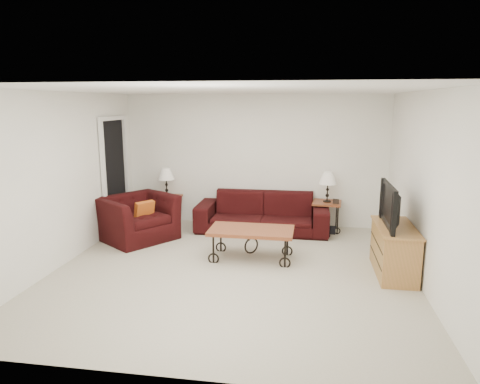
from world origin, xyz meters
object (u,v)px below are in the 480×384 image
object	(u,v)px
side_table_right	(326,216)
coffee_table	(251,244)
tv_stand	(394,250)
lamp_left	(166,182)
backpack	(329,226)
side_table_left	(167,210)
lamp_right	(328,187)
sofa	(262,212)
television	(396,206)
armchair	(138,218)

from	to	relation	value
side_table_right	coffee_table	bearing A→B (deg)	-125.13
tv_stand	lamp_left	bearing A→B (deg)	153.47
backpack	side_table_left	bearing A→B (deg)	-174.86
side_table_left	tv_stand	distance (m)	4.37
lamp_right	tv_stand	world-z (taller)	lamp_right
sofa	side_table_left	bearing A→B (deg)	174.55
side_table_right	tv_stand	xyz separation A→B (m)	(0.84, -1.95, 0.06)
coffee_table	television	distance (m)	2.16
side_table_left	lamp_left	distance (m)	0.56
side_table_left	backpack	bearing A→B (deg)	-7.89
armchair	television	world-z (taller)	television
side_table_left	armchair	distance (m)	1.04
side_table_left	backpack	world-z (taller)	side_table_left
side_table_right	armchair	distance (m)	3.42
sofa	television	xyz separation A→B (m)	(2.00, -1.77, 0.62)
side_table_left	lamp_right	xyz separation A→B (m)	(3.06, -0.00, 0.55)
lamp_right	television	distance (m)	2.12
television	side_table_left	bearing A→B (deg)	-116.64
television	lamp_left	bearing A→B (deg)	-116.64
lamp_right	coffee_table	xyz separation A→B (m)	(-1.18, -1.68, -0.60)
lamp_right	tv_stand	size ratio (longest dim) A/B	0.49
lamp_left	coffee_table	xyz separation A→B (m)	(1.88, -1.68, -0.60)
lamp_right	armchair	bearing A→B (deg)	-162.68
sofa	armchair	xyz separation A→B (m)	(-2.09, -0.84, 0.03)
armchair	television	distance (m)	4.23
lamp_left	side_table_right	bearing A→B (deg)	-0.00
lamp_right	sofa	bearing A→B (deg)	-171.29
side_table_left	tv_stand	size ratio (longest dim) A/B	0.49
lamp_left	backpack	bearing A→B (deg)	-7.89
lamp_right	backpack	xyz separation A→B (m)	(0.03, -0.43, -0.62)
side_table_right	backpack	bearing A→B (deg)	-85.87
armchair	side_table_right	bearing A→B (deg)	-36.77
side_table_right	backpack	xyz separation A→B (m)	(0.03, -0.43, -0.07)
armchair	side_table_left	bearing A→B (deg)	24.80
television	tv_stand	bearing A→B (deg)	90.00
side_table_left	backpack	size ratio (longest dim) A/B	1.31
sofa	side_table_right	xyz separation A→B (m)	(1.17, 0.18, -0.08)
lamp_left	backpack	distance (m)	3.18
coffee_table	armchair	size ratio (longest dim) A/B	1.07
sofa	coffee_table	distance (m)	1.51
side_table_right	side_table_left	bearing A→B (deg)	180.00
coffee_table	tv_stand	distance (m)	2.05
television	side_table_right	bearing A→B (deg)	-157.06
sofa	armchair	world-z (taller)	armchair
coffee_table	sofa	bearing A→B (deg)	89.67
lamp_left	tv_stand	bearing A→B (deg)	-26.53
sofa	armchair	size ratio (longest dim) A/B	2.05
backpack	sofa	bearing A→B (deg)	-178.62
sofa	side_table_right	world-z (taller)	sofa
coffee_table	lamp_right	bearing A→B (deg)	54.87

